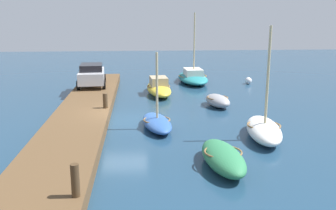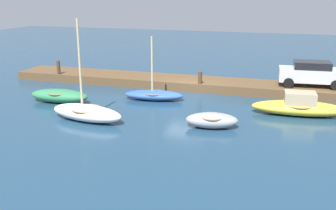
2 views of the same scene
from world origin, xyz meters
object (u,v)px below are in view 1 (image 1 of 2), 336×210
object	(u,v)px
marker_buoy	(248,81)
mooring_post_mid_west	(75,180)
rowboat_green	(223,157)
mooring_post_west	(105,101)
parked_car	(92,74)
sailboat_teal	(193,77)
motorboat_yellow	(159,88)
rowboat_blue	(157,122)
rowboat_white	(264,129)
dinghy_grey	(218,101)

from	to	relation	value
marker_buoy	mooring_post_mid_west	bearing A→B (deg)	-28.28
rowboat_green	mooring_post_west	bearing A→B (deg)	-149.99
mooring_post_west	parked_car	size ratio (longest dim) A/B	0.20
sailboat_teal	motorboat_yellow	distance (m)	5.74
rowboat_blue	parked_car	bearing A→B (deg)	-163.53
mooring_post_west	mooring_post_mid_west	world-z (taller)	mooring_post_mid_west
rowboat_white	parked_car	size ratio (longest dim) A/B	1.26
mooring_post_mid_west	parked_car	size ratio (longest dim) A/B	0.24
rowboat_green	sailboat_teal	bearing A→B (deg)	171.79
mooring_post_west	dinghy_grey	bearing A→B (deg)	107.85
rowboat_white	mooring_post_west	bearing A→B (deg)	-110.06
parked_car	motorboat_yellow	bearing A→B (deg)	78.26
motorboat_yellow	mooring_post_west	world-z (taller)	mooring_post_west
sailboat_teal	marker_buoy	xyz separation A→B (m)	(1.13, 4.59, -0.19)
dinghy_grey	motorboat_yellow	xyz separation A→B (m)	(-4.14, -3.53, 0.10)
sailboat_teal	motorboat_yellow	world-z (taller)	sailboat_teal
rowboat_white	mooring_post_west	size ratio (longest dim) A/B	6.23
sailboat_teal	mooring_post_mid_west	bearing A→B (deg)	-19.46
rowboat_green	motorboat_yellow	bearing A→B (deg)	-176.69
parked_car	marker_buoy	distance (m)	13.10
mooring_post_west	marker_buoy	size ratio (longest dim) A/B	1.46
sailboat_teal	mooring_post_west	xyz separation A→B (m)	(11.12, -6.58, 0.53)
motorboat_yellow	sailboat_teal	bearing A→B (deg)	140.94
sailboat_teal	mooring_post_west	world-z (taller)	sailboat_teal
rowboat_blue	mooring_post_west	world-z (taller)	rowboat_blue
mooring_post_west	motorboat_yellow	bearing A→B (deg)	152.10
rowboat_white	mooring_post_mid_west	world-z (taller)	rowboat_white
sailboat_teal	rowboat_white	world-z (taller)	sailboat_teal
mooring_post_west	mooring_post_mid_west	distance (m)	10.77
dinghy_grey	mooring_post_mid_west	xyz separation A→B (m)	(12.99, -6.90, 0.70)
rowboat_blue	mooring_post_mid_west	distance (m)	8.96
motorboat_yellow	mooring_post_mid_west	size ratio (longest dim) A/B	5.26
rowboat_blue	sailboat_teal	world-z (taller)	sailboat_teal
rowboat_green	marker_buoy	distance (m)	18.63
rowboat_green	marker_buoy	size ratio (longest dim) A/B	6.55
rowboat_white	marker_buoy	size ratio (longest dim) A/B	9.09
rowboat_blue	dinghy_grey	distance (m)	6.11
rowboat_blue	marker_buoy	bearing A→B (deg)	137.27
rowboat_blue	marker_buoy	world-z (taller)	rowboat_blue
rowboat_green	mooring_post_mid_west	world-z (taller)	mooring_post_mid_west
rowboat_green	parked_car	world-z (taller)	parked_car
mooring_post_west	parked_car	distance (m)	7.20
sailboat_teal	motorboat_yellow	xyz separation A→B (m)	(4.75, -3.21, 0.01)
rowboat_blue	motorboat_yellow	distance (m)	8.68
parked_car	marker_buoy	xyz separation A→B (m)	(-2.96, 12.70, -1.14)
rowboat_white	mooring_post_mid_west	size ratio (longest dim) A/B	5.29
sailboat_teal	mooring_post_west	distance (m)	12.93
motorboat_yellow	dinghy_grey	bearing A→B (deg)	35.41
mooring_post_mid_west	marker_buoy	bearing A→B (deg)	151.72
mooring_post_mid_west	motorboat_yellow	bearing A→B (deg)	168.88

